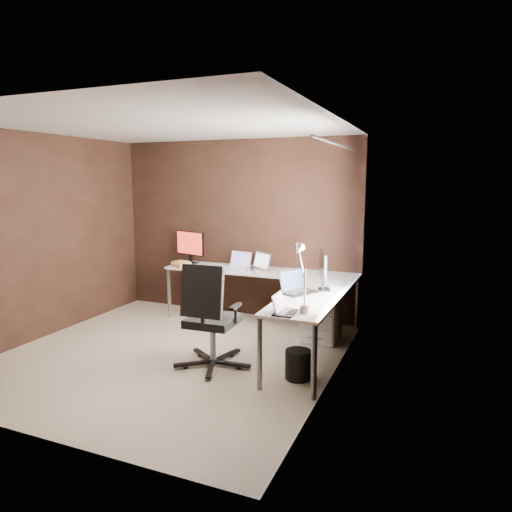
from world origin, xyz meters
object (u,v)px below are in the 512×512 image
Objects in this scene: drawer_pedestal at (321,316)px; wastebasket at (298,364)px; monitor_left at (190,245)px; laptop_black_small at (283,309)px; laptop_silver at (258,266)px; laptop_white at (238,265)px; desk_lamp at (300,268)px; monitor_right at (323,268)px; office_chair at (211,337)px; book_stack at (181,264)px; laptop_black_big at (297,288)px.

drawer_pedestal is 2.06× the size of wastebasket.
monitor_left is 1.93× the size of laptop_black_small.
laptop_black_small is at bearing -106.52° from wastebasket.
laptop_white is at bearing -146.88° from laptop_silver.
desk_lamp is (1.09, -1.68, 0.35)m from laptop_silver.
monitor_right reaches higher than office_chair.
book_stack is at bearing 147.70° from wastebasket.
monitor_right reaches higher than book_stack.
desk_lamp reaches higher than monitor_left.
laptop_silver is 1.11m from book_stack.
desk_lamp is at bearing -131.99° from laptop_black_big.
book_stack is at bearing 51.02° from laptop_black_small.
laptop_white is at bearing 164.23° from drawer_pedestal.
book_stack is 1.07× the size of wastebasket.
laptop_black_small is 0.40m from desk_lamp.
laptop_black_small is at bearing -25.51° from monitor_left.
wastebasket is (2.14, -1.35, -0.62)m from book_stack.
book_stack is 0.48× the size of desk_lamp.
drawer_pedestal is 1.15m from laptop_silver.
office_chair is (-0.85, -1.26, 0.03)m from drawer_pedestal.
monitor_right reaches higher than laptop_black_big.
laptop_black_big reaches higher than drawer_pedestal.
laptop_white is at bearing 128.58° from desk_lamp.
monitor_right is at bearing 38.26° from office_chair.
laptop_black_big is at bearing 108.41° from desk_lamp.
monitor_right is 1.84× the size of laptop_black_small.
book_stack is at bearing 144.85° from desk_lamp.
monitor_left is 1.16× the size of laptop_black_big.
laptop_silver is at bearing 159.46° from drawer_pedestal.
laptop_white is 0.59× the size of desk_lamp.
laptop_silver is 2.04m from desk_lamp.
desk_lamp is (0.12, 0.13, 0.36)m from laptop_black_small.
monitor_left is (-2.10, 0.46, 0.69)m from drawer_pedestal.
laptop_black_big reaches higher than wastebasket.
laptop_silver is (-1.09, 0.79, -0.19)m from monitor_right.
monitor_left is at bearing 95.96° from book_stack.
office_chair is (1.22, -1.42, -0.44)m from book_stack.
drawer_pedestal is 1.21m from wastebasket.
wastebasket is at bearing 108.77° from desk_lamp.
drawer_pedestal is 0.54× the size of office_chair.
monitor_right is (0.11, -0.43, 0.67)m from drawer_pedestal.
desk_lamp is (0.24, -0.67, 0.35)m from laptop_black_big.
laptop_black_big is 0.71× the size of desk_lamp.
laptop_black_big reaches higher than book_stack.
drawer_pedestal is at bearing -3.23° from laptop_white.
office_chair is at bearing -175.93° from wastebasket.
office_chair is (0.13, -1.63, -0.45)m from laptop_silver.
laptop_black_small is at bearing -37.80° from book_stack.
office_chair is at bearing 175.62° from desk_lamp.
office_chair reaches higher than laptop_white.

